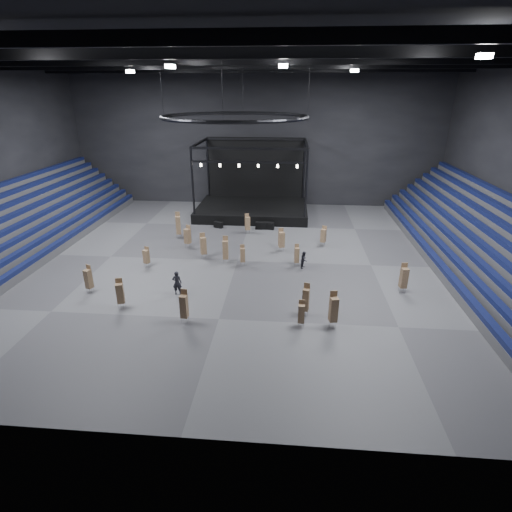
# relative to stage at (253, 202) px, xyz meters

# --- Properties ---
(floor) EXTENTS (50.00, 50.00, 0.00)m
(floor) POSITION_rel_stage_xyz_m (-0.00, -16.24, -1.45)
(floor) COLOR #525255
(floor) RESTS_ON ground
(ceiling) EXTENTS (50.00, 42.00, 0.20)m
(ceiling) POSITION_rel_stage_xyz_m (-0.00, -16.24, 16.55)
(ceiling) COLOR black
(ceiling) RESTS_ON wall_back
(wall_back) EXTENTS (50.00, 0.20, 18.00)m
(wall_back) POSITION_rel_stage_xyz_m (-0.00, 4.76, 7.55)
(wall_back) COLOR black
(wall_back) RESTS_ON ground
(wall_front) EXTENTS (50.00, 0.20, 18.00)m
(wall_front) POSITION_rel_stage_xyz_m (-0.00, -37.24, 7.55)
(wall_front) COLOR black
(wall_front) RESTS_ON ground
(bleachers_left) EXTENTS (7.20, 40.00, 6.40)m
(bleachers_left) POSITION_rel_stage_xyz_m (-22.94, -16.24, 0.28)
(bleachers_left) COLOR #48484A
(bleachers_left) RESTS_ON floor
(bleachers_right) EXTENTS (7.20, 40.00, 6.40)m
(bleachers_right) POSITION_rel_stage_xyz_m (22.94, -16.24, 0.28)
(bleachers_right) COLOR #48484A
(bleachers_right) RESTS_ON floor
(stage) EXTENTS (14.00, 10.00, 9.20)m
(stage) POSITION_rel_stage_xyz_m (0.00, 0.00, 0.00)
(stage) COLOR black
(stage) RESTS_ON floor
(truss_ring) EXTENTS (12.30, 12.30, 5.15)m
(truss_ring) POSITION_rel_stage_xyz_m (-0.00, -16.24, 11.55)
(truss_ring) COLOR black
(truss_ring) RESTS_ON ceiling
(roof_girders) EXTENTS (49.00, 30.35, 0.70)m
(roof_girders) POSITION_rel_stage_xyz_m (-0.00, -16.24, 15.75)
(roof_girders) COLOR black
(roof_girders) RESTS_ON ceiling
(floodlights) EXTENTS (28.60, 16.60, 0.25)m
(floodlights) POSITION_rel_stage_xyz_m (-0.00, -20.24, 15.15)
(floodlights) COLOR white
(floodlights) RESTS_ON roof_girders
(flight_case_left) EXTENTS (1.17, 0.91, 0.70)m
(flight_case_left) POSITION_rel_stage_xyz_m (-3.52, -6.56, -1.10)
(flight_case_left) COLOR black
(flight_case_left) RESTS_ON floor
(flight_case_mid) EXTENTS (1.33, 0.82, 0.83)m
(flight_case_mid) POSITION_rel_stage_xyz_m (2.43, -6.60, -1.03)
(flight_case_mid) COLOR black
(flight_case_mid) RESTS_ON floor
(flight_case_right) EXTENTS (1.27, 0.66, 0.83)m
(flight_case_right) POSITION_rel_stage_xyz_m (1.53, -6.64, -1.03)
(flight_case_right) COLOR black
(flight_case_right) RESTS_ON floor
(chair_stack_0) EXTENTS (0.66, 0.66, 2.26)m
(chair_stack_0) POSITION_rel_stage_xyz_m (0.13, -8.22, -0.25)
(chair_stack_0) COLOR silver
(chair_stack_0) RESTS_ON floor
(chair_stack_1) EXTENTS (0.66, 0.66, 2.13)m
(chair_stack_1) POSITION_rel_stage_xyz_m (8.38, -11.47, -0.30)
(chair_stack_1) COLOR silver
(chair_stack_1) RESTS_ON floor
(chair_stack_2) EXTENTS (0.46, 0.46, 2.00)m
(chair_stack_2) POSITION_rel_stage_xyz_m (5.79, -27.21, -0.39)
(chair_stack_2) COLOR silver
(chair_stack_2) RESTS_ON floor
(chair_stack_3) EXTENTS (0.70, 0.70, 2.39)m
(chair_stack_3) POSITION_rel_stage_xyz_m (4.08, -13.36, -0.18)
(chair_stack_3) COLOR silver
(chair_stack_3) RESTS_ON floor
(chair_stack_4) EXTENTS (0.56, 0.56, 2.64)m
(chair_stack_4) POSITION_rel_stage_xyz_m (-1.04, -16.77, -0.09)
(chair_stack_4) COLOR silver
(chair_stack_4) RESTS_ON floor
(chair_stack_5) EXTENTS (0.50, 0.50, 2.00)m
(chair_stack_5) POSITION_rel_stage_xyz_m (0.60, -17.17, -0.40)
(chair_stack_5) COLOR silver
(chair_stack_5) RESTS_ON floor
(chair_stack_6) EXTENTS (0.48, 0.48, 2.12)m
(chair_stack_6) POSITION_rel_stage_xyz_m (5.57, -16.90, -0.35)
(chair_stack_6) COLOR silver
(chair_stack_6) RESTS_ON floor
(chair_stack_7) EXTENTS (0.65, 0.65, 2.35)m
(chair_stack_7) POSITION_rel_stage_xyz_m (-7.51, -25.71, -0.21)
(chair_stack_7) COLOR silver
(chair_stack_7) RESTS_ON floor
(chair_stack_8) EXTENTS (0.60, 0.60, 2.50)m
(chair_stack_8) POSITION_rel_stage_xyz_m (14.00, -21.43, -0.14)
(chair_stack_8) COLOR silver
(chair_stack_8) RESTS_ON floor
(chair_stack_9) EXTENTS (0.53, 0.53, 2.50)m
(chair_stack_9) POSITION_rel_stage_xyz_m (-2.30, -27.29, -0.16)
(chair_stack_9) COLOR silver
(chair_stack_9) RESTS_ON floor
(chair_stack_10) EXTENTS (0.62, 0.62, 2.65)m
(chair_stack_10) POSITION_rel_stage_xyz_m (7.95, -26.99, -0.08)
(chair_stack_10) COLOR silver
(chair_stack_10) RESTS_ON floor
(chair_stack_11) EXTENTS (0.54, 0.54, 2.48)m
(chair_stack_11) POSITION_rel_stage_xyz_m (6.13, -25.59, -0.18)
(chair_stack_11) COLOR silver
(chair_stack_11) RESTS_ON floor
(chair_stack_12) EXTENTS (0.61, 0.61, 2.35)m
(chair_stack_12) POSITION_rel_stage_xyz_m (-11.00, -23.54, -0.23)
(chair_stack_12) COLOR silver
(chair_stack_12) RESTS_ON floor
(chair_stack_13) EXTENTS (0.71, 0.71, 2.51)m
(chair_stack_13) POSITION_rel_stage_xyz_m (-3.36, -15.75, -0.13)
(chair_stack_13) COLOR silver
(chair_stack_13) RESTS_ON floor
(chair_stack_14) EXTENTS (0.57, 0.57, 1.93)m
(chair_stack_14) POSITION_rel_stage_xyz_m (-8.12, -18.26, -0.41)
(chair_stack_14) COLOR silver
(chair_stack_14) RESTS_ON floor
(chair_stack_15) EXTENTS (0.73, 0.73, 2.36)m
(chair_stack_15) POSITION_rel_stage_xyz_m (-5.54, -13.13, -0.19)
(chair_stack_15) COLOR silver
(chair_stack_15) RESTS_ON floor
(chair_stack_16) EXTENTS (0.63, 0.63, 2.90)m
(chair_stack_16) POSITION_rel_stage_xyz_m (-7.25, -10.33, 0.02)
(chair_stack_16) COLOR silver
(chair_stack_16) RESTS_ON floor
(man_center) EXTENTS (0.76, 0.53, 2.00)m
(man_center) POSITION_rel_stage_xyz_m (-3.89, -23.29, -0.45)
(man_center) COLOR black
(man_center) RESTS_ON floor
(crew_member) EXTENTS (0.83, 0.93, 1.58)m
(crew_member) POSITION_rel_stage_xyz_m (6.25, -17.30, -0.66)
(crew_member) COLOR black
(crew_member) RESTS_ON floor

